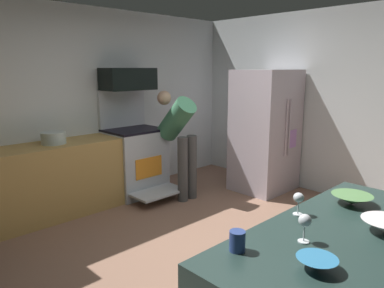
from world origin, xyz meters
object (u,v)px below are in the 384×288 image
stock_pot (53,138)px  person_cook (179,135)px  oven_range (135,159)px  refrigerator (265,131)px  mixing_bowl_large (317,264)px  mug_coffee (237,241)px  wine_glass_mid (299,199)px  mixing_bowl_small (352,199)px  wine_glass_near (305,222)px  microwave (128,79)px

stock_pot → person_cook: bearing=-20.7°
oven_range → person_cook: bearing=-56.9°
refrigerator → mixing_bowl_large: 3.81m
mug_coffee → stock_pot: (0.45, 3.19, 0.02)m
oven_range → stock_pot: bearing=179.2°
oven_range → wine_glass_mid: 3.34m
mixing_bowl_small → mixing_bowl_large: bearing=-166.1°
wine_glass_near → mixing_bowl_small: bearing=4.2°
wine_glass_mid → mug_coffee: size_ratio=1.37×
person_cook → stock_pot: person_cook is taller
refrigerator → mixing_bowl_small: bearing=-134.2°
mixing_bowl_large → wine_glass_mid: 0.64m
microwave → wine_glass_mid: bearing=-106.8°
microwave → person_cook: (0.36, -0.65, -0.75)m
oven_range → microwave: microwave is taller
oven_range → mug_coffee: 3.59m
microwave → wine_glass_near: microwave is taller
person_cook → mixing_bowl_large: 3.50m
wine_glass_near → stock_pot: (0.13, 3.38, -0.04)m
mug_coffee → person_cook: bearing=53.1°
person_cook → mug_coffee: bearing=-126.9°
microwave → mixing_bowl_small: size_ratio=2.78×
mixing_bowl_small → wine_glass_mid: 0.46m
mixing_bowl_large → mixing_bowl_small: mixing_bowl_small is taller
mixing_bowl_large → mug_coffee: bearing=108.9°
mixing_bowl_large → mixing_bowl_small: 0.95m
oven_range → refrigerator: 1.95m
microwave → mixing_bowl_small: 3.52m
mixing_bowl_large → mixing_bowl_small: (0.93, 0.23, 0.00)m
mixing_bowl_small → oven_range: bearing=80.5°
mug_coffee → wine_glass_near: bearing=-29.6°
person_cook → stock_pot: size_ratio=5.15×
mug_coffee → stock_pot: stock_pot is taller
mixing_bowl_small → refrigerator: bearing=45.8°
mixing_bowl_large → mug_coffee: (-0.12, 0.36, 0.02)m
oven_range → wine_glass_near: 3.63m
mug_coffee → stock_pot: bearing=82.0°
person_cook → mixing_bowl_large: person_cook is taller
oven_range → stock_pot: 1.25m
wine_glass_near → stock_pot: bearing=87.9°
mixing_bowl_small → stock_pot: stock_pot is taller
oven_range → wine_glass_mid: size_ratio=10.43×
oven_range → person_cook: (0.36, -0.56, 0.39)m
refrigerator → mixing_bowl_large: refrigerator is taller
oven_range → wine_glass_mid: (-0.98, -3.15, 0.50)m
stock_pot → mug_coffee: bearing=-98.0°
oven_range → mug_coffee: oven_range is taller
refrigerator → person_cook: bearing=151.7°
oven_range → person_cook: size_ratio=1.01×
microwave → mixing_bowl_large: microwave is taller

